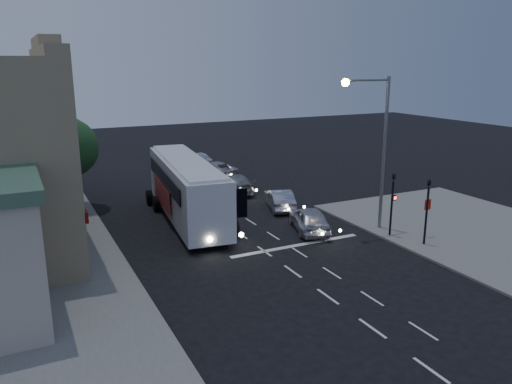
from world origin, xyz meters
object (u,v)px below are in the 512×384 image
car_suv (309,219)px  car_sedan_c (213,169)px  car_sedan_a (280,199)px  car_sedan_b (235,183)px  traffic_signal_side (427,204)px  streetlight (376,136)px  street_tree (68,145)px  traffic_signal_main (393,197)px  car_extra (195,160)px  tour_bus (187,187)px  regulatory_sign (427,212)px

car_suv → car_sedan_c: 16.33m
car_sedan_a → car_sedan_b: car_sedan_b is taller
car_sedan_a → traffic_signal_side: size_ratio=1.03×
car_sedan_a → traffic_signal_side: (3.63, -9.92, 1.73)m
car_suv → streetlight: size_ratio=0.49×
streetlight → street_tree: bearing=140.5°
car_sedan_b → streetlight: 13.66m
traffic_signal_main → streetlight: size_ratio=0.46×
car_sedan_c → street_tree: 13.98m
car_sedan_c → traffic_signal_main: 19.72m
car_sedan_c → car_extra: 4.75m
car_suv → street_tree: street_tree is taller
car_extra → car_sedan_b: bearing=76.0°
car_sedan_a → streetlight: bearing=130.2°
tour_bus → regulatory_sign: size_ratio=5.92×
tour_bus → traffic_signal_main: (9.44, -8.57, 0.30)m
traffic_signal_side → streetlight: streetlight is taller
tour_bus → car_suv: (5.80, -5.55, -1.37)m
car_sedan_a → traffic_signal_main: 8.64m
car_extra → street_tree: bearing=26.5°
car_sedan_c → car_extra: bearing=-106.2°
regulatory_sign → street_tree: bearing=138.9°
car_sedan_c → streetlight: streetlight is taller
traffic_signal_main → traffic_signal_side: bearing=-70.5°
streetlight → street_tree: 20.19m
car_sedan_b → street_tree: street_tree is taller
traffic_signal_main → regulatory_sign: bearing=-30.8°
car_sedan_a → street_tree: bearing=-8.3°
car_sedan_c → streetlight: size_ratio=0.55×
car_sedan_c → traffic_signal_main: traffic_signal_main is taller
car_sedan_c → car_suv: bearing=72.3°
car_sedan_b → street_tree: (-12.03, 0.62, 3.80)m
car_sedan_b → streetlight: (3.52, -12.21, 5.03)m
car_suv → streetlight: 6.23m
streetlight → car_suv: bearing=154.7°
car_extra → regulatory_sign: (5.11, -25.12, 0.90)m
tour_bus → car_extra: 16.72m
car_suv → car_sedan_c: bearing=-72.9°
car_sedan_c → streetlight: 18.88m
tour_bus → streetlight: 12.19m
street_tree → car_sedan_c: bearing=22.3°
car_sedan_c → traffic_signal_main: size_ratio=1.22×
tour_bus → car_suv: tour_bus is taller
tour_bus → street_tree: bearing=144.8°
traffic_signal_side → regulatory_sign: (1.00, 0.96, -0.82)m
street_tree → streetlight: bearing=-39.5°
car_extra → street_tree: size_ratio=0.69×
car_suv → streetlight: bearing=172.8°
car_extra → street_tree: street_tree is taller
car_suv → regulatory_sign: bearing=161.0°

